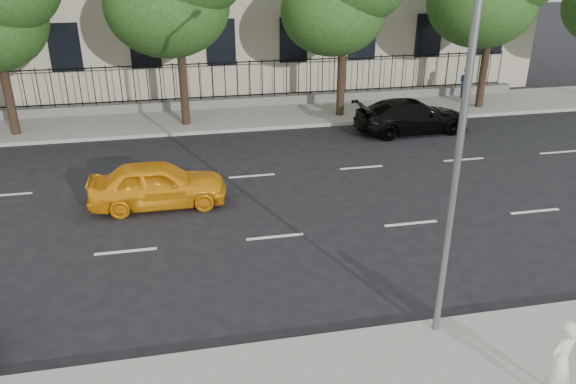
{
  "coord_description": "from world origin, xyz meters",
  "views": [
    {
      "loc": [
        -2.38,
        -10.94,
        7.46
      ],
      "look_at": [
        0.47,
        3.0,
        1.1
      ],
      "focal_mm": 35.0,
      "sensor_mm": 36.0,
      "label": 1
    }
  ],
  "objects_px": {
    "street_light": "(452,83)",
    "woman_near": "(560,361)",
    "yellow_taxi": "(158,184)",
    "black_sedan": "(411,116)"
  },
  "relations": [
    {
      "from": "street_light",
      "to": "woman_near",
      "type": "height_order",
      "value": "street_light"
    },
    {
      "from": "yellow_taxi",
      "to": "woman_near",
      "type": "bearing_deg",
      "value": -144.85
    },
    {
      "from": "black_sedan",
      "to": "woman_near",
      "type": "relative_size",
      "value": 3.05
    },
    {
      "from": "yellow_taxi",
      "to": "black_sedan",
      "type": "distance_m",
      "value": 11.75
    },
    {
      "from": "yellow_taxi",
      "to": "black_sedan",
      "type": "xyz_separation_m",
      "value": [
        10.49,
        5.3,
        0.0
      ]
    },
    {
      "from": "yellow_taxi",
      "to": "woman_near",
      "type": "height_order",
      "value": "woman_near"
    },
    {
      "from": "yellow_taxi",
      "to": "black_sedan",
      "type": "height_order",
      "value": "black_sedan"
    },
    {
      "from": "yellow_taxi",
      "to": "woman_near",
      "type": "xyz_separation_m",
      "value": [
        6.79,
        -9.74,
        0.25
      ]
    },
    {
      "from": "yellow_taxi",
      "to": "black_sedan",
      "type": "relative_size",
      "value": 0.85
    },
    {
      "from": "black_sedan",
      "to": "street_light",
      "type": "bearing_deg",
      "value": 155.4
    }
  ]
}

